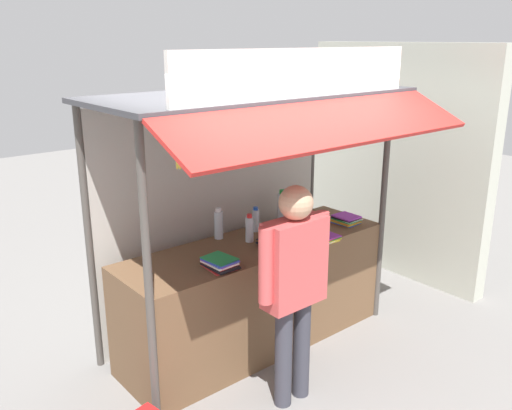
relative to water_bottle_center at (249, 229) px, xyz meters
The scene contains 19 objects.
ground_plane 1.10m from the water_bottle_center, 74.12° to the right, with size 20.00×20.00×0.00m, color slate.
stall_counter 0.61m from the water_bottle_center, 74.12° to the right, with size 2.54×0.77×0.98m, color brown.
stall_structure 0.54m from the water_bottle_center, 79.08° to the left, with size 2.74×1.70×2.64m.
water_bottle_center is the anchor object (origin of this frame).
water_bottle_back_right 0.64m from the water_bottle_center, 20.89° to the left, with size 0.09×0.09×0.32m.
water_bottle_left 0.46m from the water_bottle_center, ahead, with size 0.07×0.07×0.23m.
water_bottle_right 0.90m from the water_bottle_center, 10.04° to the left, with size 0.06×0.06×0.23m.
water_bottle_back_left 0.28m from the water_bottle_center, 39.02° to the left, with size 0.07×0.07×0.23m.
water_bottle_far_right 0.29m from the water_bottle_center, 123.49° to the left, with size 0.08×0.08×0.28m.
magazine_stack_front_right 0.62m from the water_bottle_center, 151.09° to the right, with size 0.23×0.28×0.08m.
magazine_stack_mid_right 0.67m from the water_bottle_center, 35.71° to the right, with size 0.22×0.26×0.05m.
magazine_stack_rear_center 0.27m from the water_bottle_center, 61.31° to the right, with size 0.27×0.30×0.06m.
magazine_stack_front_left 1.06m from the water_bottle_center, 11.76° to the right, with size 0.23×0.25×0.08m.
banana_bunch_rightmost 1.11m from the water_bottle_center, 52.92° to the right, with size 0.10×0.10×0.27m.
banana_bunch_inner_left 1.44m from the water_bottle_center, 151.35° to the right, with size 0.11×0.11×0.27m.
banana_bunch_leftmost 1.03m from the water_bottle_center, 87.41° to the right, with size 0.09×0.09×0.25m.
banana_bunch_inner_right 1.23m from the water_bottle_center, 36.70° to the right, with size 0.11×0.11×0.32m.
vendor_person 0.94m from the water_bottle_center, 108.83° to the right, with size 0.65×0.25×1.73m.
neighbour_wall 2.41m from the water_bottle_center, ahead, with size 0.20×2.40×2.66m, color beige.
Camera 1 is at (-2.86, -3.42, 2.71)m, focal length 38.16 mm.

